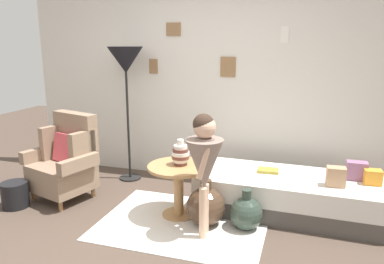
# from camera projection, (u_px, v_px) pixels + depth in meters

# --- Properties ---
(ground_plane) EXTENTS (12.00, 12.00, 0.00)m
(ground_plane) POSITION_uv_depth(u_px,v_px,m) (142.00, 251.00, 3.20)
(ground_plane) COLOR #4C3D33
(gallery_wall) EXTENTS (4.80, 0.12, 2.60)m
(gallery_wall) POSITION_uv_depth(u_px,v_px,m) (205.00, 79.00, 4.70)
(gallery_wall) COLOR silver
(gallery_wall) RESTS_ON ground
(rug) EXTENTS (1.62, 1.23, 0.01)m
(rug) POSITION_uv_depth(u_px,v_px,m) (183.00, 223.00, 3.69)
(rug) COLOR silver
(rug) RESTS_ON ground
(armchair) EXTENTS (0.86, 0.74, 0.97)m
(armchair) POSITION_uv_depth(u_px,v_px,m) (66.00, 161.00, 4.23)
(armchair) COLOR #9E7042
(armchair) RESTS_ON ground
(daybed) EXTENTS (1.92, 0.85, 0.40)m
(daybed) POSITION_uv_depth(u_px,v_px,m) (289.00, 195.00, 3.89)
(daybed) COLOR #4C4742
(daybed) RESTS_ON ground
(pillow_head) EXTENTS (0.17, 0.13, 0.15)m
(pillow_head) POSITION_uv_depth(u_px,v_px,m) (373.00, 177.00, 3.62)
(pillow_head) COLOR orange
(pillow_head) RESTS_ON daybed
(pillow_mid) EXTENTS (0.20, 0.12, 0.19)m
(pillow_mid) POSITION_uv_depth(u_px,v_px,m) (357.00, 171.00, 3.74)
(pillow_mid) COLOR gray
(pillow_mid) RESTS_ON daybed
(pillow_back) EXTENTS (0.18, 0.13, 0.19)m
(pillow_back) POSITION_uv_depth(u_px,v_px,m) (336.00, 177.00, 3.57)
(pillow_back) COLOR tan
(pillow_back) RESTS_ON daybed
(side_table) EXTENTS (0.63, 0.63, 0.55)m
(side_table) POSITION_uv_depth(u_px,v_px,m) (179.00, 179.00, 3.77)
(side_table) COLOR tan
(side_table) RESTS_ON ground
(vase_striped) EXTENTS (0.18, 0.18, 0.26)m
(vase_striped) POSITION_uv_depth(u_px,v_px,m) (181.00, 154.00, 3.73)
(vase_striped) COLOR brown
(vase_striped) RESTS_ON side_table
(floor_lamp) EXTENTS (0.44, 0.44, 1.70)m
(floor_lamp) POSITION_uv_depth(u_px,v_px,m) (126.00, 64.00, 4.56)
(floor_lamp) COLOR black
(floor_lamp) RESTS_ON ground
(person_child) EXTENTS (0.34, 0.34, 1.16)m
(person_child) POSITION_uv_depth(u_px,v_px,m) (204.00, 160.00, 3.28)
(person_child) COLOR #D8AD8E
(person_child) RESTS_ON ground
(book_on_daybed) EXTENTS (0.23, 0.18, 0.03)m
(book_on_daybed) POSITION_uv_depth(u_px,v_px,m) (268.00, 171.00, 3.97)
(book_on_daybed) COLOR olive
(book_on_daybed) RESTS_ON daybed
(demijohn_near) EXTENTS (0.38, 0.38, 0.46)m
(demijohn_near) POSITION_uv_depth(u_px,v_px,m) (206.00, 206.00, 3.63)
(demijohn_near) COLOR #473323
(demijohn_near) RESTS_ON ground
(demijohn_far) EXTENTS (0.32, 0.32, 0.40)m
(demijohn_far) POSITION_uv_depth(u_px,v_px,m) (246.00, 213.00, 3.55)
(demijohn_far) COLOR #2D3D33
(demijohn_far) RESTS_ON ground
(magazine_basket) EXTENTS (0.28, 0.28, 0.28)m
(magazine_basket) POSITION_uv_depth(u_px,v_px,m) (15.00, 195.00, 4.03)
(magazine_basket) COLOR black
(magazine_basket) RESTS_ON ground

